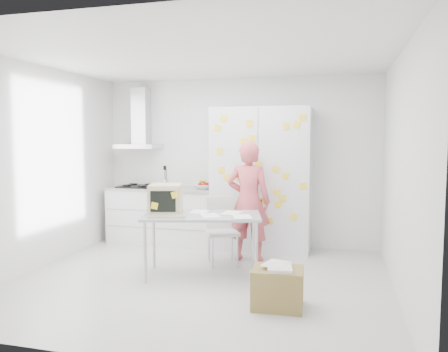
% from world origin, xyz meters
% --- Properties ---
extents(floor, '(4.50, 4.00, 0.02)m').
position_xyz_m(floor, '(0.00, 0.00, -0.01)').
color(floor, silver).
rests_on(floor, ground).
extents(walls, '(4.52, 4.01, 2.70)m').
position_xyz_m(walls, '(0.00, 0.72, 1.35)').
color(walls, white).
rests_on(walls, ground).
extents(ceiling, '(4.50, 4.00, 0.02)m').
position_xyz_m(ceiling, '(0.00, 0.00, 2.70)').
color(ceiling, white).
rests_on(ceiling, walls).
extents(counter_run, '(1.84, 0.63, 1.28)m').
position_xyz_m(counter_run, '(-1.20, 1.70, 0.47)').
color(counter_run, white).
rests_on(counter_run, ground).
extents(range_hood, '(0.70, 0.48, 1.01)m').
position_xyz_m(range_hood, '(-1.65, 1.84, 1.96)').
color(range_hood, silver).
rests_on(range_hood, walls).
extents(tall_cabinet, '(1.50, 0.68, 2.20)m').
position_xyz_m(tall_cabinet, '(0.45, 1.67, 1.10)').
color(tall_cabinet, silver).
rests_on(tall_cabinet, ground).
extents(person, '(0.62, 0.41, 1.69)m').
position_xyz_m(person, '(0.38, 1.03, 0.85)').
color(person, '#CE5058').
rests_on(person, ground).
extents(desk, '(1.58, 1.05, 1.15)m').
position_xyz_m(desk, '(-0.34, 0.15, 0.88)').
color(desk, '#A4A9AE').
rests_on(desk, ground).
extents(chair, '(0.55, 0.55, 0.91)m').
position_xyz_m(chair, '(0.05, 0.80, 0.52)').
color(chair, silver).
rests_on(chair, ground).
extents(cardboard_box, '(0.53, 0.43, 0.45)m').
position_xyz_m(cardboard_box, '(1.02, -0.61, 0.21)').
color(cardboard_box, olive).
rests_on(cardboard_box, ground).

